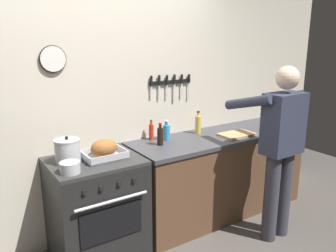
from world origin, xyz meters
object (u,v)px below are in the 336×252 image
Objects in this scene: bottle_hot_sauce at (151,131)px; bottle_soy_sauce at (160,136)px; cutting_board at (237,134)px; person_cook at (280,143)px; stove at (97,208)px; saucepan at (70,167)px; roasting_pan at (104,150)px; stock_pot at (68,151)px; bottle_dish_soap at (167,132)px; bottle_cooking_oil at (198,124)px.

bottle_soy_sauce is (-0.02, -0.20, 0.01)m from bottle_hot_sauce.
person_cook is at bearing -88.07° from cutting_board.
saucepan is (-0.26, -0.18, 0.49)m from stove.
roasting_pan is 1.45m from cutting_board.
saucepan is at bearing -145.61° from stove.
stock_pot is (-1.76, 0.70, 0.05)m from person_cook.
bottle_dish_soap is at bearing 49.38° from person_cook.
saucepan is 1.05m from bottle_hot_sauce.
stock_pot reaches higher than cutting_board.
bottle_soy_sauce is at bearing -167.23° from bottle_cooking_oil.
bottle_soy_sauce reaches higher than stove.
person_cook reaches higher than bottle_cooking_oil.
saucepan is at bearing -156.87° from bottle_hot_sauce.
stove is 4.39× the size of bottle_hot_sauce.
person_cook reaches higher than stove.
person_cook is (1.55, -0.66, 0.50)m from stove.
bottle_hot_sauce is at bearing 156.87° from cutting_board.
stock_pot is 1.05× the size of bottle_soy_sauce.
bottle_soy_sauce is at bearing -95.95° from bottle_hot_sauce.
bottle_hot_sauce is (0.70, 0.23, 0.53)m from stove.
stock_pot reaches higher than bottle_hot_sauce.
bottle_cooking_oil reaches higher than saucepan.
stove is 1.36m from bottle_cooking_oil.
stock_pot is at bearing -174.43° from bottle_dish_soap.
saucepan is (-0.35, -0.16, -0.03)m from roasting_pan.
saucepan is at bearing -163.56° from bottle_dish_soap.
bottle_dish_soap is (0.74, 0.16, 0.01)m from roasting_pan.
stock_pot is at bearing -168.07° from bottle_hot_sauce.
saucepan is (-1.81, 0.48, -0.01)m from person_cook.
cutting_board reaches higher than stove.
bottle_hot_sauce is 0.94× the size of bottle_soy_sauce.
stove is 4.14× the size of bottle_soy_sauce.
cutting_board is at bearing -43.40° from bottle_cooking_oil.
bottle_cooking_oil is (1.15, 0.18, 0.03)m from roasting_pan.
stove is at bearing -177.32° from bottle_soy_sauce.
stove is 0.87m from bottle_soy_sauce.
cutting_board is at bearing -10.31° from bottle_soy_sauce.
bottle_dish_soap is at bearing 5.57° from stock_pot.
stock_pot is at bearing 75.56° from saucepan.
bottle_soy_sauce is (-0.56, -0.13, -0.01)m from bottle_cooking_oil.
cutting_board is at bearing 1.79° from saucepan.
roasting_pan is at bearing -167.70° from bottle_dish_soap.
saucepan is at bearing -167.32° from bottle_cooking_oil.
saucepan is at bearing -155.38° from roasting_pan.
stock_pot is (-0.29, 0.06, 0.03)m from roasting_pan.
roasting_pan is 1.75× the size of bottle_dish_soap.
person_cook is 4.72× the size of roasting_pan.
stove is at bearing -11.16° from stock_pot.
bottle_hot_sauce is at bearing 22.28° from roasting_pan.
cutting_board is (-0.02, 0.54, -0.04)m from person_cook.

